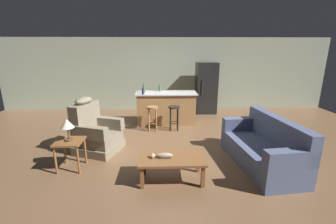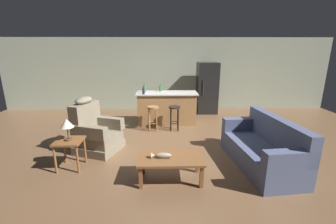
% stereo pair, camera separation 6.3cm
% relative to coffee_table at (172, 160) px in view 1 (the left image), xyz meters
% --- Properties ---
extents(ground_plane, '(12.00, 12.00, 0.00)m').
position_rel_coffee_table_xyz_m(ground_plane, '(-0.01, 1.78, -0.36)').
color(ground_plane, brown).
extents(back_wall, '(12.00, 0.05, 2.60)m').
position_rel_coffee_table_xyz_m(back_wall, '(-0.01, 4.90, 0.94)').
color(back_wall, '#9EA88E').
rests_on(back_wall, ground_plane).
extents(coffee_table, '(1.10, 0.60, 0.42)m').
position_rel_coffee_table_xyz_m(coffee_table, '(0.00, 0.00, 0.00)').
color(coffee_table, brown).
rests_on(coffee_table, ground_plane).
extents(fish_figurine, '(0.34, 0.10, 0.10)m').
position_rel_coffee_table_xyz_m(fish_figurine, '(-0.16, -0.01, 0.10)').
color(fish_figurine, '#4C3823').
rests_on(fish_figurine, coffee_table).
extents(couch, '(1.03, 1.97, 0.94)m').
position_rel_coffee_table_xyz_m(couch, '(1.79, 0.48, -0.02)').
color(couch, '#4C5675').
rests_on(couch, ground_plane).
extents(recliner_near_lamp, '(1.07, 1.07, 1.20)m').
position_rel_coffee_table_xyz_m(recliner_near_lamp, '(-1.62, 1.24, 0.06)').
color(recliner_near_lamp, '#756B56').
rests_on(recliner_near_lamp, ground_plane).
extents(end_table, '(0.48, 0.48, 0.56)m').
position_rel_coffee_table_xyz_m(end_table, '(-1.87, 0.46, 0.10)').
color(end_table, brown).
rests_on(end_table, ground_plane).
extents(table_lamp, '(0.24, 0.24, 0.41)m').
position_rel_coffee_table_xyz_m(table_lamp, '(-1.87, 0.46, 0.50)').
color(table_lamp, '#4C3823').
rests_on(table_lamp, end_table).
extents(kitchen_island, '(1.80, 0.70, 0.95)m').
position_rel_coffee_table_xyz_m(kitchen_island, '(-0.01, 3.13, 0.11)').
color(kitchen_island, '#9E7042').
rests_on(kitchen_island, ground_plane).
extents(bar_stool_left, '(0.32, 0.32, 0.68)m').
position_rel_coffee_table_xyz_m(bar_stool_left, '(-0.41, 2.50, 0.11)').
color(bar_stool_left, olive).
rests_on(bar_stool_left, ground_plane).
extents(bar_stool_right, '(0.32, 0.32, 0.68)m').
position_rel_coffee_table_xyz_m(bar_stool_right, '(0.19, 2.50, 0.11)').
color(bar_stool_right, black).
rests_on(bar_stool_right, ground_plane).
extents(refrigerator, '(0.70, 0.69, 1.76)m').
position_rel_coffee_table_xyz_m(refrigerator, '(1.42, 4.33, 0.52)').
color(refrigerator, black).
rests_on(refrigerator, ground_plane).
extents(bottle_tall_green, '(0.09, 0.09, 0.27)m').
position_rel_coffee_table_xyz_m(bottle_tall_green, '(-0.67, 3.17, 0.69)').
color(bottle_tall_green, '#2D6B38').
rests_on(bottle_tall_green, kitchen_island).
extents(bottle_short_amber, '(0.07, 0.07, 0.22)m').
position_rel_coffee_table_xyz_m(bottle_short_amber, '(-0.20, 3.33, 0.67)').
color(bottle_short_amber, '#2D6B38').
rests_on(bottle_short_amber, kitchen_island).
extents(bottle_wine_dark, '(0.07, 0.07, 0.24)m').
position_rel_coffee_table_xyz_m(bottle_wine_dark, '(-0.68, 2.86, 0.68)').
color(bottle_wine_dark, '#23284C').
rests_on(bottle_wine_dark, kitchen_island).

